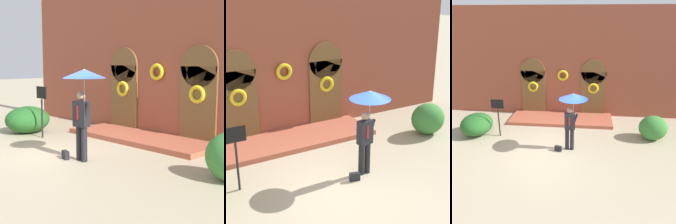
# 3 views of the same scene
# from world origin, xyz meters

# --- Properties ---
(ground_plane) EXTENTS (80.00, 80.00, 0.00)m
(ground_plane) POSITION_xyz_m (0.00, 0.00, 0.00)
(ground_plane) COLOR tan
(building_facade) EXTENTS (14.00, 2.30, 5.60)m
(building_facade) POSITION_xyz_m (-0.00, 4.15, 2.68)
(building_facade) COLOR brown
(building_facade) RESTS_ON ground
(person_with_umbrella) EXTENTS (1.10, 1.10, 2.36)m
(person_with_umbrella) POSITION_xyz_m (0.79, 0.08, 1.91)
(person_with_umbrella) COLOR black
(person_with_umbrella) RESTS_ON ground
(handbag) EXTENTS (0.30, 0.19, 0.22)m
(handbag) POSITION_xyz_m (0.25, -0.12, 0.11)
(handbag) COLOR black
(handbag) RESTS_ON ground
(sign_post) EXTENTS (0.56, 0.06, 1.72)m
(sign_post) POSITION_xyz_m (-2.54, 0.97, 1.16)
(sign_post) COLOR black
(sign_post) RESTS_ON ground
(shrub_left) EXTENTS (1.40, 1.64, 0.95)m
(shrub_left) POSITION_xyz_m (-3.63, 1.07, 0.48)
(shrub_left) COLOR #235B23
(shrub_left) RESTS_ON ground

